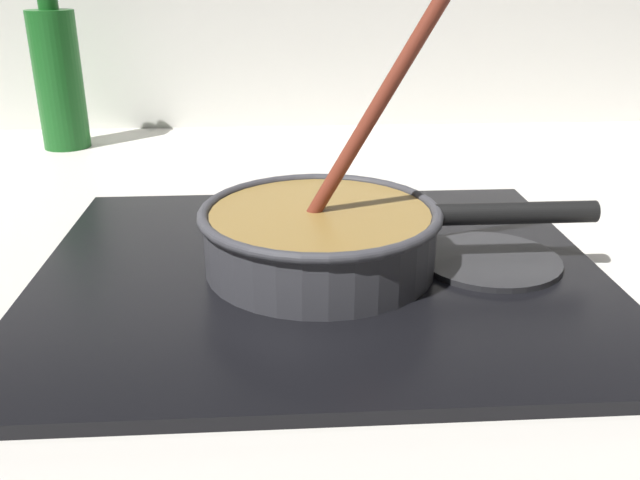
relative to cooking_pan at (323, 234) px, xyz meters
The scene contains 6 objects.
ground 0.16m from the cooking_pan, 146.68° to the right, with size 2.40×1.60×0.04m, color beige.
hob_plate 0.04m from the cooking_pan, behind, with size 0.56×0.48×0.01m, color black.
burner_ring 0.03m from the cooking_pan, behind, with size 0.17×0.17×0.01m, color #592D0C.
spare_burner 0.17m from the cooking_pan, ahead, with size 0.14×0.14×0.01m, color #262628.
cooking_pan is the anchor object (origin of this frame).
oil_bottle 0.70m from the cooking_pan, 125.98° to the left, with size 0.08×0.08×0.28m.
Camera 1 is at (0.08, -0.54, 0.29)m, focal length 37.96 mm.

